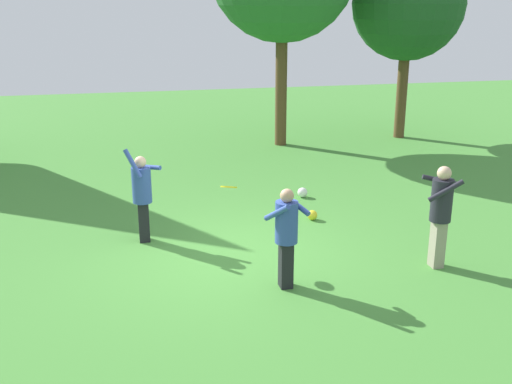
{
  "coord_description": "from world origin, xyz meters",
  "views": [
    {
      "loc": [
        -1.67,
        -9.34,
        4.17
      ],
      "look_at": [
        0.48,
        0.23,
        1.05
      ],
      "focal_mm": 42.49,
      "sensor_mm": 36.0,
      "label": 1
    }
  ],
  "objects": [
    {
      "name": "tree_far_right",
      "position": [
        6.9,
        8.1,
        4.04
      ],
      "size": [
        3.36,
        3.36,
        5.74
      ],
      "color": "brown",
      "rests_on": "ground_plane"
    },
    {
      "name": "person_bystander",
      "position": [
        3.2,
        -1.11,
        1.01
      ],
      "size": [
        0.68,
        0.62,
        1.7
      ],
      "rotation": [
        0.0,
        0.0,
        2.85
      ],
      "color": "gray",
      "rests_on": "ground_plane"
    },
    {
      "name": "ball_yellow",
      "position": [
        1.89,
        1.43,
        0.1
      ],
      "size": [
        0.2,
        0.2,
        0.2
      ],
      "primitive_type": "sphere",
      "color": "yellow",
      "rests_on": "ground_plane"
    },
    {
      "name": "ball_white",
      "position": [
        2.12,
        2.85,
        0.11
      ],
      "size": [
        0.22,
        0.22,
        0.22
      ],
      "primitive_type": "sphere",
      "color": "white",
      "rests_on": "ground_plane"
    },
    {
      "name": "person_catcher",
      "position": [
        0.6,
        -1.28,
        0.92
      ],
      "size": [
        0.67,
        0.69,
        1.56
      ],
      "rotation": [
        0.0,
        0.0,
        2.09
      ],
      "color": "black",
      "rests_on": "ground_plane"
    },
    {
      "name": "person_thrower",
      "position": [
        -1.41,
        1.05,
        0.94
      ],
      "size": [
        0.66,
        0.66,
        1.74
      ],
      "rotation": [
        0.0,
        0.0,
        -0.72
      ],
      "color": "black",
      "rests_on": "ground_plane"
    },
    {
      "name": "frisbee",
      "position": [
        -0.05,
        -0.14,
        1.29
      ],
      "size": [
        0.36,
        0.35,
        0.11
      ],
      "color": "yellow"
    },
    {
      "name": "ground_plane",
      "position": [
        0.0,
        0.0,
        0.0
      ],
      "size": [
        40.0,
        40.0,
        0.0
      ],
      "primitive_type": "plane",
      "color": "#478C38"
    }
  ]
}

